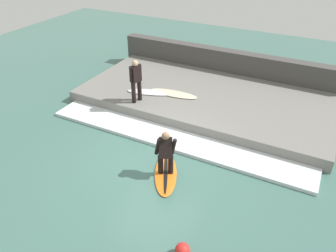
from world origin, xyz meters
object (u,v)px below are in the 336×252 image
object	(u,v)px
surfboard_riding	(166,173)
surfer_waiting_near	(136,79)
surfboard_waiting_near	(151,92)
surfboard_spare	(174,94)
surfer_riding	(166,151)
marker_buoy	(183,250)

from	to	relation	value
surfboard_riding	surfer_waiting_near	size ratio (longest dim) A/B	1.24
surfboard_waiting_near	surfboard_spare	bearing A→B (deg)	-70.37
surfer_riding	marker_buoy	xyz separation A→B (m)	(-2.10, -1.49, -0.62)
surfer_waiting_near	marker_buoy	world-z (taller)	surfer_waiting_near
surfboard_riding	surfer_waiting_near	world-z (taller)	surfer_waiting_near
surfboard_spare	surfer_waiting_near	bearing A→B (deg)	138.85
surfboard_riding	surfboard_spare	bearing A→B (deg)	23.14
surfboard_spare	surfboard_riding	bearing A→B (deg)	-156.86
surfer_waiting_near	marker_buoy	size ratio (longest dim) A/B	4.72
surfboard_waiting_near	marker_buoy	bearing A→B (deg)	-145.00
surfboard_riding	surfer_riding	bearing A→B (deg)	-116.57
surfer_riding	marker_buoy	distance (m)	2.65
surfboard_riding	surfboard_waiting_near	size ratio (longest dim) A/B	1.00
surfboard_riding	marker_buoy	xyz separation A→B (m)	(-2.10, -1.49, 0.13)
marker_buoy	surfboard_spare	bearing A→B (deg)	27.89
surfer_riding	surfboard_spare	size ratio (longest dim) A/B	0.71
surfer_riding	surfboard_waiting_near	bearing A→B (deg)	34.86
surfboard_riding	surfboard_spare	size ratio (longest dim) A/B	1.02
surfboard_spare	surfer_riding	bearing A→B (deg)	-156.86
surfboard_riding	surfer_waiting_near	bearing A→B (deg)	43.88
surfer_riding	surfboard_spare	distance (m)	3.98
surfboard_waiting_near	surfboard_spare	xyz separation A→B (m)	(0.28, -0.79, 0.00)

